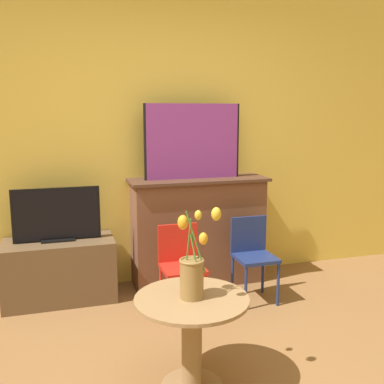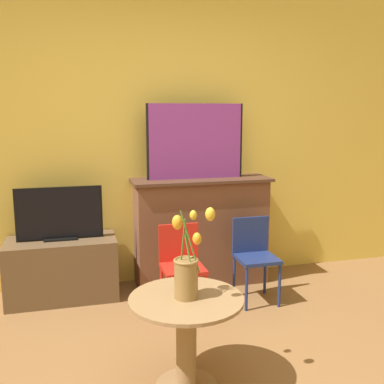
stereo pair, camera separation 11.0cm
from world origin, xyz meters
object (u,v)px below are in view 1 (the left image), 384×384
chair_blue (253,252)px  vase_tulips (193,269)px  chair_red (181,262)px  tv_monitor (57,215)px  painting (193,141)px

chair_blue → vase_tulips: vase_tulips is taller
chair_red → chair_blue: bearing=6.4°
tv_monitor → chair_red: tv_monitor is taller
painting → chair_red: size_ratio=1.26×
painting → chair_red: (-0.27, -0.57, -0.89)m
painting → tv_monitor: painting is taller
painting → chair_red: 1.09m
vase_tulips → painting: bearing=73.1°
chair_blue → vase_tulips: bearing=-128.6°
chair_blue → painting: bearing=126.7°
chair_blue → vase_tulips: 1.38m
tv_monitor → chair_blue: 1.63m
painting → chair_blue: (0.37, -0.50, -0.89)m
tv_monitor → painting: bearing=2.6°
tv_monitor → chair_blue: bearing=-16.0°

